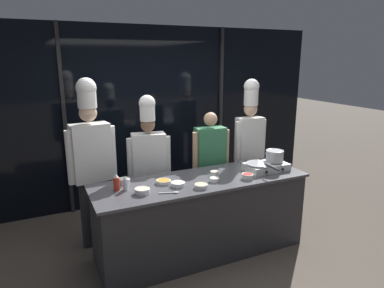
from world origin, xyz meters
TOP-DOWN VIEW (x-y plane):
  - ground_plane at (0.00, 0.00)m, footprint 24.00×24.00m
  - window_wall_back at (0.00, 1.81)m, footprint 5.87×0.09m
  - demo_counter at (0.00, 0.00)m, footprint 2.45×0.77m
  - portable_stove at (0.85, -0.05)m, footprint 0.51×0.32m
  - frying_pan at (0.73, -0.06)m, footprint 0.30×0.52m
  - stock_pot at (0.97, -0.05)m, footprint 0.24×0.22m
  - squeeze_bottle_chili at (-0.94, 0.07)m, footprint 0.06×0.06m
  - squeeze_bottle_clear at (-0.85, 0.05)m, footprint 0.06×0.06m
  - prep_bowl_garlic at (-0.82, 0.25)m, footprint 0.13×0.13m
  - prep_bowl_carrots at (-0.43, 0.06)m, footprint 0.16×0.16m
  - prep_bowl_bell_pepper at (0.48, -0.21)m, footprint 0.13×0.13m
  - prep_bowl_shrimp at (0.19, 0.04)m, footprint 0.10×0.10m
  - prep_bowl_ginger at (-0.12, -0.24)m, footprint 0.14×0.14m
  - prep_bowl_chicken at (-0.72, -0.12)m, footprint 0.16×0.16m
  - prep_bowl_onion at (0.10, -0.12)m, footprint 0.11×0.11m
  - prep_bowl_bean_sprouts at (-0.32, -0.08)m, footprint 0.16×0.16m
  - serving_spoon_slotted at (-0.45, -0.24)m, footprint 0.20×0.09m
  - chef_head at (-1.08, 0.69)m, footprint 0.57×0.27m
  - chef_sous at (-0.39, 0.70)m, footprint 0.53×0.28m
  - person_guest at (0.42, 0.59)m, footprint 0.52×0.23m
  - chef_line at (1.10, 0.68)m, footprint 0.49×0.21m

SIDE VIEW (x-z plane):
  - ground_plane at x=0.00m, z-range 0.00..0.00m
  - demo_counter at x=0.00m, z-range 0.00..0.91m
  - serving_spoon_slotted at x=-0.45m, z-range 0.90..0.92m
  - prep_bowl_carrots at x=-0.43m, z-range 0.91..0.95m
  - prep_bowl_onion at x=0.10m, z-range 0.91..0.95m
  - prep_bowl_ginger at x=-0.12m, z-range 0.91..0.95m
  - prep_bowl_bean_sprouts at x=-0.32m, z-range 0.91..0.95m
  - prep_bowl_garlic at x=-0.82m, z-range 0.91..0.96m
  - prep_bowl_shrimp at x=0.19m, z-range 0.91..0.96m
  - prep_bowl_chicken at x=-0.72m, z-range 0.91..0.97m
  - prep_bowl_bell_pepper at x=0.48m, z-range 0.91..0.97m
  - person_guest at x=0.42m, z-range 0.16..1.72m
  - portable_stove at x=0.85m, z-range 0.90..1.00m
  - squeeze_bottle_clear at x=-0.85m, z-range 0.90..1.06m
  - squeeze_bottle_chili at x=-0.94m, z-range 0.90..1.08m
  - frying_pan at x=0.73m, z-range 1.00..1.05m
  - chef_sous at x=-0.39m, z-range 0.13..1.93m
  - stock_pot at x=0.97m, z-range 1.01..1.14m
  - chef_line at x=1.10m, z-range 0.18..2.13m
  - chef_head at x=-1.08m, z-range 0.18..2.20m
  - window_wall_back at x=0.00m, z-range 0.00..2.70m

